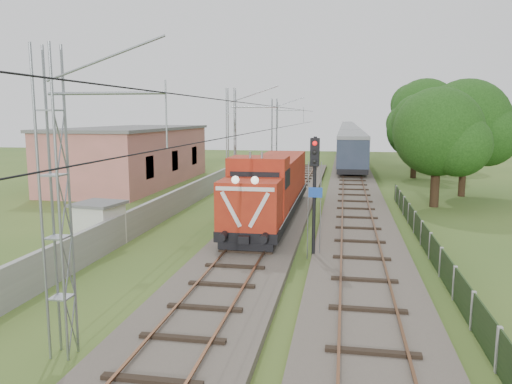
% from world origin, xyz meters
% --- Properties ---
extents(ground, '(140.00, 140.00, 0.00)m').
position_xyz_m(ground, '(0.00, 0.00, 0.00)').
color(ground, '#3A5921').
rests_on(ground, ground).
extents(track_main, '(4.20, 70.00, 0.45)m').
position_xyz_m(track_main, '(0.00, 7.00, 0.18)').
color(track_main, '#6B6054').
rests_on(track_main, ground).
extents(track_side, '(4.20, 80.00, 0.45)m').
position_xyz_m(track_side, '(5.00, 20.00, 0.18)').
color(track_side, '#6B6054').
rests_on(track_side, ground).
extents(catenary, '(3.31, 70.00, 8.00)m').
position_xyz_m(catenary, '(-2.95, 12.00, 4.05)').
color(catenary, gray).
rests_on(catenary, ground).
extents(boundary_wall, '(0.25, 40.00, 1.50)m').
position_xyz_m(boundary_wall, '(-6.50, 12.00, 0.75)').
color(boundary_wall, '#9E9E99').
rests_on(boundary_wall, ground).
extents(station_building, '(8.40, 20.40, 5.22)m').
position_xyz_m(station_building, '(-15.00, 24.00, 2.63)').
color(station_building, '#CC746E').
rests_on(station_building, ground).
extents(fence, '(0.12, 32.00, 1.20)m').
position_xyz_m(fence, '(8.00, 3.00, 0.60)').
color(fence, black).
rests_on(fence, ground).
extents(locomotive, '(2.85, 16.27, 4.13)m').
position_xyz_m(locomotive, '(0.00, 9.38, 2.15)').
color(locomotive, black).
rests_on(locomotive, ground).
extents(coach_rake, '(3.16, 118.28, 3.66)m').
position_xyz_m(coach_rake, '(5.00, 88.12, 2.61)').
color(coach_rake, black).
rests_on(coach_rake, ground).
extents(signal_post, '(0.60, 0.46, 5.39)m').
position_xyz_m(signal_post, '(2.94, 1.87, 3.71)').
color(signal_post, black).
rests_on(signal_post, ground).
extents(relay_hut, '(2.39, 2.39, 2.16)m').
position_xyz_m(relay_hut, '(-7.40, 2.54, 1.09)').
color(relay_hut, silver).
rests_on(relay_hut, ground).
extents(tree_a, '(6.32, 6.02, 8.20)m').
position_xyz_m(tree_a, '(10.47, 16.36, 5.11)').
color(tree_a, '#3A2317').
rests_on(tree_a, ground).
extents(tree_b, '(7.00, 6.66, 9.07)m').
position_xyz_m(tree_b, '(13.40, 21.52, 5.66)').
color(tree_b, '#3A2317').
rests_on(tree_b, ground).
extents(tree_c, '(5.90, 5.62, 7.65)m').
position_xyz_m(tree_c, '(11.19, 32.83, 4.77)').
color(tree_c, '#3A2317').
rests_on(tree_c, ground).
extents(tree_d, '(8.19, 7.80, 10.62)m').
position_xyz_m(tree_d, '(13.59, 43.11, 6.63)').
color(tree_d, '#3A2317').
rests_on(tree_d, ground).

